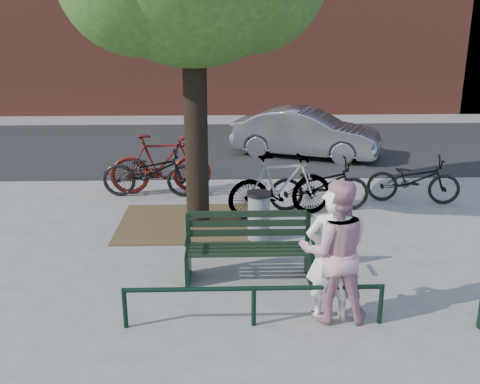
{
  "coord_description": "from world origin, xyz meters",
  "views": [
    {
      "loc": [
        -0.33,
        -6.75,
        3.4
      ],
      "look_at": [
        -0.09,
        1.0,
        0.96
      ],
      "focal_mm": 40.0,
      "sensor_mm": 36.0,
      "label": 1
    }
  ],
  "objects_px": {
    "person_left": "(331,255)",
    "parked_car": "(306,133)",
    "park_bench": "(249,245)",
    "litter_bin": "(259,216)",
    "bicycle_c": "(319,185)",
    "person_right": "(335,251)"
  },
  "relations": [
    {
      "from": "person_left",
      "to": "parked_car",
      "type": "height_order",
      "value": "person_left"
    },
    {
      "from": "park_bench",
      "to": "parked_car",
      "type": "height_order",
      "value": "parked_car"
    },
    {
      "from": "litter_bin",
      "to": "parked_car",
      "type": "bearing_deg",
      "value": 74.22
    },
    {
      "from": "bicycle_c",
      "to": "parked_car",
      "type": "bearing_deg",
      "value": -5.89
    },
    {
      "from": "person_left",
      "to": "parked_car",
      "type": "distance_m",
      "value": 8.27
    },
    {
      "from": "park_bench",
      "to": "person_left",
      "type": "relative_size",
      "value": 1.05
    },
    {
      "from": "bicycle_c",
      "to": "parked_car",
      "type": "xyz_separation_m",
      "value": [
        0.38,
        4.32,
        0.14
      ]
    },
    {
      "from": "person_right",
      "to": "parked_car",
      "type": "height_order",
      "value": "person_right"
    },
    {
      "from": "person_left",
      "to": "bicycle_c",
      "type": "relative_size",
      "value": 0.87
    },
    {
      "from": "litter_bin",
      "to": "parked_car",
      "type": "xyz_separation_m",
      "value": [
        1.62,
        5.73,
        0.23
      ]
    },
    {
      "from": "bicycle_c",
      "to": "litter_bin",
      "type": "bearing_deg",
      "value": 138.08
    },
    {
      "from": "person_left",
      "to": "bicycle_c",
      "type": "height_order",
      "value": "person_left"
    },
    {
      "from": "park_bench",
      "to": "bicycle_c",
      "type": "xyz_separation_m",
      "value": [
        1.47,
        2.77,
        0.02
      ]
    },
    {
      "from": "bicycle_c",
      "to": "person_right",
      "type": "bearing_deg",
      "value": 171.65
    },
    {
      "from": "person_right",
      "to": "litter_bin",
      "type": "relative_size",
      "value": 2.14
    },
    {
      "from": "person_right",
      "to": "bicycle_c",
      "type": "xyz_separation_m",
      "value": [
        0.52,
        3.9,
        -0.37
      ]
    },
    {
      "from": "park_bench",
      "to": "person_right",
      "type": "xyz_separation_m",
      "value": [
        0.95,
        -1.13,
        0.39
      ]
    },
    {
      "from": "person_right",
      "to": "bicycle_c",
      "type": "relative_size",
      "value": 0.92
    },
    {
      "from": "litter_bin",
      "to": "bicycle_c",
      "type": "height_order",
      "value": "bicycle_c"
    },
    {
      "from": "person_left",
      "to": "person_right",
      "type": "xyz_separation_m",
      "value": [
        0.04,
        0.0,
        0.04
      ]
    },
    {
      "from": "park_bench",
      "to": "litter_bin",
      "type": "relative_size",
      "value": 2.14
    },
    {
      "from": "person_left",
      "to": "litter_bin",
      "type": "height_order",
      "value": "person_left"
    }
  ]
}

